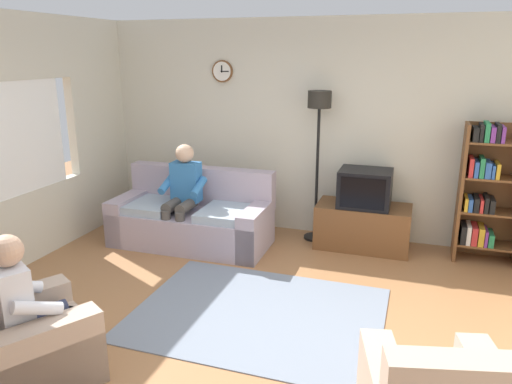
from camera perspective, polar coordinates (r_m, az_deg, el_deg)
The scene contains 11 objects.
ground_plane at distance 4.28m, azimuth -0.87°, elevation -16.18°, with size 12.00×12.00×0.00m, color #9E6B42.
back_wall_assembly at distance 6.27m, azimuth 7.25°, elevation 7.29°, with size 6.20×0.17×2.70m.
couch at distance 6.06m, azimuth -7.41°, elevation -3.12°, with size 1.91×0.90×0.90m.
tv_stand at distance 6.04m, azimuth 12.33°, elevation -3.93°, with size 1.10×0.56×0.53m.
tv at distance 5.88m, azimuth 12.58°, elevation 0.44°, with size 0.60×0.49×0.44m.
bookshelf at distance 5.97m, azimuth 25.32°, elevation 0.08°, with size 0.68×0.36×1.57m.
floor_lamp at distance 5.94m, azimuth 7.33°, elevation 7.78°, with size 0.28×0.28×1.85m.
armchair_near_window at distance 3.97m, azimuth -25.81°, elevation -15.83°, with size 1.14×1.17×0.90m.
area_rug at distance 4.56m, azimuth 0.27°, elevation -13.97°, with size 2.20×1.70×0.01m, color slate.
person_on_couch at distance 5.88m, azimuth -8.56°, elevation 0.17°, with size 0.51×0.54×1.24m.
person_in_left_armchair at distance 3.84m, azimuth -25.08°, elevation -11.48°, with size 0.61×0.63×1.12m.
Camera 1 is at (1.22, -3.42, 2.27)m, focal length 34.31 mm.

